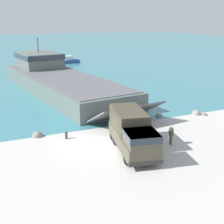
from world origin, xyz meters
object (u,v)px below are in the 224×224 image
object	(u,v)px
military_truck	(132,132)
mooring_bollard	(66,135)
soldier_on_ramp	(171,134)
moored_boat_a	(67,61)
landing_craft	(57,78)

from	to	relation	value
military_truck	mooring_bollard	xyz separation A→B (m)	(-4.22, 4.60, -1.23)
soldier_on_ramp	moored_boat_a	size ratio (longest dim) A/B	0.28
military_truck	moored_boat_a	size ratio (longest dim) A/B	1.25
mooring_bollard	military_truck	bearing A→B (deg)	-47.48
military_truck	moored_boat_a	bearing A→B (deg)	-178.25
landing_craft	moored_boat_a	world-z (taller)	landing_craft
landing_craft	military_truck	bearing A→B (deg)	-97.59
landing_craft	mooring_bollard	xyz separation A→B (m)	(-4.11, -19.42, -1.34)
landing_craft	soldier_on_ramp	world-z (taller)	landing_craft
landing_craft	military_truck	size ratio (longest dim) A/B	4.42
landing_craft	moored_boat_a	xyz separation A→B (m)	(8.79, 26.72, -1.17)
landing_craft	mooring_bollard	size ratio (longest dim) A/B	48.36
military_truck	soldier_on_ramp	size ratio (longest dim) A/B	4.45
moored_boat_a	mooring_bollard	distance (m)	47.90
moored_boat_a	mooring_bollard	bearing A→B (deg)	160.63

